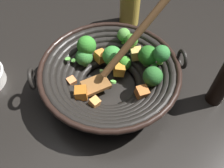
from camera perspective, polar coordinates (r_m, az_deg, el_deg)
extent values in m
plane|color=black|center=(0.67, -0.55, -0.81)|extent=(4.00, 4.00, 0.00)
cylinder|color=black|center=(0.66, -0.56, -0.55)|extent=(0.14, 0.14, 0.01)
torus|color=black|center=(0.65, -0.56, 0.18)|extent=(0.19, 0.19, 0.02)
torus|color=black|center=(0.64, -0.57, 0.66)|extent=(0.22, 0.22, 0.02)
torus|color=black|center=(0.64, -0.58, 1.14)|extent=(0.24, 0.24, 0.02)
torus|color=black|center=(0.63, -0.58, 1.64)|extent=(0.27, 0.27, 0.02)
torus|color=black|center=(0.62, -0.59, 2.15)|extent=(0.29, 0.29, 0.02)
torus|color=black|center=(0.62, -0.60, 2.67)|extent=(0.32, 0.32, 0.02)
torus|color=black|center=(0.61, -0.60, 3.21)|extent=(0.35, 0.35, 0.02)
torus|color=black|center=(0.60, -0.61, 3.75)|extent=(0.37, 0.37, 0.01)
torus|color=black|center=(0.61, -18.82, 1.22)|extent=(0.04, 0.05, 0.05)
torus|color=black|center=(0.65, 16.60, 5.80)|extent=(0.04, 0.05, 0.05)
cylinder|color=#88B25B|center=(0.68, 4.58, 8.99)|extent=(0.02, 0.02, 0.02)
sphere|color=#488F2D|center=(0.67, 4.71, 10.44)|extent=(0.04, 0.04, 0.04)
cylinder|color=#70A840|center=(0.63, 11.48, 5.50)|extent=(0.02, 0.02, 0.02)
sphere|color=#307C37|center=(0.62, 11.88, 7.20)|extent=(0.04, 0.04, 0.04)
cylinder|color=#67A753|center=(0.62, 9.43, 0.07)|extent=(0.03, 0.02, 0.02)
sphere|color=#286428|center=(0.60, 9.82, 1.87)|extent=(0.05, 0.05, 0.05)
cylinder|color=#61914C|center=(0.69, 2.89, 3.71)|extent=(0.02, 0.02, 0.02)
sphere|color=#3A8827|center=(0.67, 2.97, 5.09)|extent=(0.04, 0.04, 0.04)
cylinder|color=#6EA64F|center=(0.69, 0.04, 4.61)|extent=(0.03, 0.03, 0.02)
sphere|color=#30771F|center=(0.67, 0.04, 6.18)|extent=(0.04, 0.04, 0.04)
cylinder|color=#7CAA42|center=(0.68, -5.66, 7.31)|extent=(0.03, 0.03, 0.02)
sphere|color=#358C2A|center=(0.66, -5.90, 9.37)|extent=(0.05, 0.05, 0.05)
cylinder|color=#5C9C48|center=(0.66, 8.36, 5.06)|extent=(0.02, 0.02, 0.01)
sphere|color=#266C20|center=(0.64, 8.66, 6.84)|extent=(0.05, 0.05, 0.05)
cylinder|color=#7AB14D|center=(0.70, 2.80, 10.21)|extent=(0.02, 0.02, 0.02)
sphere|color=#54943E|center=(0.69, 2.88, 11.79)|extent=(0.04, 0.04, 0.04)
cylinder|color=#7ABE4D|center=(0.68, -6.57, 4.98)|extent=(0.02, 0.02, 0.01)
sphere|color=#398537|center=(0.66, -6.77, 6.47)|extent=(0.05, 0.05, 0.05)
cylinder|color=#6DA044|center=(0.69, 0.05, 4.88)|extent=(0.03, 0.03, 0.03)
sphere|color=#398D38|center=(0.66, 0.05, 6.87)|extent=(0.06, 0.06, 0.06)
cube|color=#E79144|center=(0.58, -4.23, -4.43)|extent=(0.03, 0.03, 0.03)
cube|color=#BB6328|center=(0.60, 7.24, -2.02)|extent=(0.04, 0.04, 0.03)
cube|color=orange|center=(0.69, -2.75, 6.72)|extent=(0.03, 0.03, 0.03)
cube|color=#C76D20|center=(0.59, -7.25, -2.45)|extent=(0.04, 0.04, 0.03)
cube|color=#C57C28|center=(0.65, 1.71, 3.46)|extent=(0.04, 0.04, 0.03)
cube|color=#DF874C|center=(0.63, -9.76, 0.59)|extent=(0.02, 0.02, 0.02)
cube|color=#E1B561|center=(0.67, 5.88, 7.32)|extent=(0.04, 0.04, 0.03)
cylinder|color=#6BC651|center=(0.64, 0.32, 0.53)|extent=(0.02, 0.02, 0.01)
cylinder|color=#56B247|center=(0.64, 10.27, 4.44)|extent=(0.02, 0.02, 0.01)
cylinder|color=#99D166|center=(0.65, -2.53, 3.18)|extent=(0.02, 0.02, 0.01)
cylinder|color=#99D166|center=(0.67, -7.48, 6.01)|extent=(0.01, 0.01, 0.01)
cylinder|color=#6BC651|center=(0.66, -9.31, 5.62)|extent=(0.02, 0.02, 0.01)
cylinder|color=#6BC651|center=(0.65, -10.66, 5.98)|extent=(0.02, 0.02, 0.01)
cube|color=brown|center=(0.63, -3.92, -0.10)|extent=(0.08, 0.06, 0.01)
cylinder|color=brown|center=(0.57, 6.57, 12.36)|extent=(0.21, 0.06, 0.22)
cylinder|color=black|center=(0.64, 25.40, 0.48)|extent=(0.04, 0.04, 0.15)
cylinder|color=gold|center=(0.83, 4.36, 18.74)|extent=(0.07, 0.07, 0.15)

